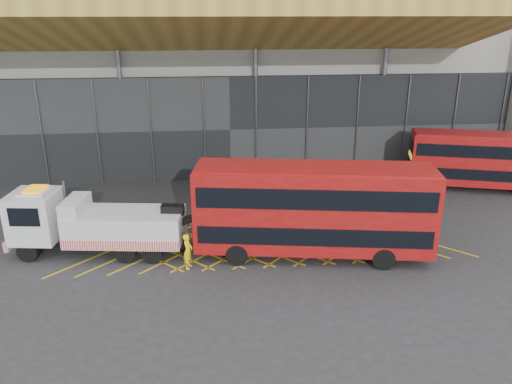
{
  "coord_description": "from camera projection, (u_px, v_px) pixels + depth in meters",
  "views": [
    {
      "loc": [
        0.11,
        -26.5,
        12.69
      ],
      "look_at": [
        3.0,
        1.5,
        2.4
      ],
      "focal_mm": 35.0,
      "sensor_mm": 36.0,
      "label": 1
    }
  ],
  "objects": [
    {
      "name": "recovery_truck",
      "position": [
        92.0,
        223.0,
        27.12
      ],
      "size": [
        11.11,
        3.85,
        3.85
      ],
      "rotation": [
        0.0,
        0.0,
        -0.13
      ],
      "color": "black",
      "rests_on": "ground_plane"
    },
    {
      "name": "bus_towed",
      "position": [
        313.0,
        207.0,
        26.44
      ],
      "size": [
        12.85,
        4.9,
        5.11
      ],
      "rotation": [
        0.0,
        0.0,
        -0.16
      ],
      "color": "maroon",
      "rests_on": "ground_plane"
    },
    {
      "name": "worker",
      "position": [
        188.0,
        251.0,
        25.82
      ],
      "size": [
        0.59,
        0.77,
        1.9
      ],
      "primitive_type": "imported",
      "rotation": [
        0.0,
        0.0,
        1.35
      ],
      "color": "yellow",
      "rests_on": "ground_plane"
    },
    {
      "name": "bus_second",
      "position": [
        484.0,
        159.0,
        36.68
      ],
      "size": [
        10.77,
        5.29,
        4.29
      ],
      "rotation": [
        0.0,
        0.0,
        -0.28
      ],
      "color": "maroon",
      "rests_on": "ground_plane"
    },
    {
      "name": "construction_building",
      "position": [
        224.0,
        55.0,
        43.39
      ],
      "size": [
        55.0,
        23.97,
        18.0
      ],
      "color": "gray",
      "rests_on": "ground_plane"
    },
    {
      "name": "ground_plane",
      "position": [
        208.0,
        241.0,
        29.11
      ],
      "size": [
        120.0,
        120.0,
        0.0
      ],
      "primitive_type": "plane",
      "color": "#28292B"
    },
    {
      "name": "road_markings",
      "position": [
        262.0,
        239.0,
        29.41
      ],
      "size": [
        23.16,
        7.16,
        0.01
      ],
      "color": "gold",
      "rests_on": "ground_plane"
    }
  ]
}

